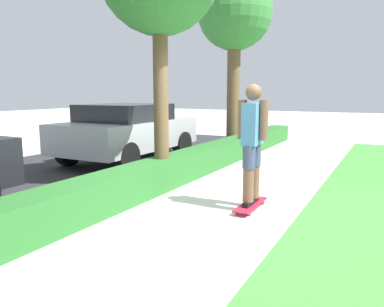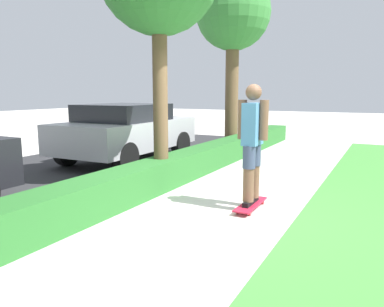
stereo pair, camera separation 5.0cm
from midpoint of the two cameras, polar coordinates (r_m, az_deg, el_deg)
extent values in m
plane|color=beige|center=(5.56, 4.62, -8.90)|extent=(60.00, 60.00, 0.00)
cube|color=#2D2D30|center=(8.12, -23.84, -3.82)|extent=(17.81, 5.00, 0.01)
cube|color=#2D702D|center=(6.26, -8.97, -4.39)|extent=(17.81, 0.60, 0.53)
cube|color=red|center=(5.74, 8.68, -7.64)|extent=(0.91, 0.24, 0.02)
cylinder|color=red|center=(6.01, 10.47, -7.32)|extent=(0.06, 0.04, 0.06)
cylinder|color=red|center=(6.07, 8.84, -7.13)|extent=(0.06, 0.04, 0.06)
cylinder|color=red|center=(5.45, 8.49, -9.03)|extent=(0.06, 0.04, 0.06)
cylinder|color=red|center=(5.51, 6.70, -8.79)|extent=(0.06, 0.04, 0.06)
cube|color=black|center=(5.62, 8.27, -7.54)|extent=(0.26, 0.09, 0.07)
cylinder|color=brown|center=(5.51, 8.38, -3.08)|extent=(0.16, 0.16, 0.82)
cylinder|color=#3D4766|center=(5.46, 8.44, -0.55)|extent=(0.19, 0.19, 0.33)
cube|color=black|center=(5.85, 9.10, -6.89)|extent=(0.26, 0.09, 0.07)
cylinder|color=brown|center=(5.74, 9.21, -2.60)|extent=(0.16, 0.16, 0.82)
cylinder|color=#3D4766|center=(5.69, 9.28, -0.16)|extent=(0.19, 0.19, 0.33)
cube|color=#4C84B7|center=(5.52, 8.99, 4.47)|extent=(0.39, 0.22, 0.61)
cylinder|color=brown|center=(5.46, 10.64, 5.01)|extent=(0.13, 0.13, 0.57)
cylinder|color=brown|center=(5.57, 7.40, 5.17)|extent=(0.13, 0.13, 0.57)
sphere|color=brown|center=(5.50, 9.11, 9.22)|extent=(0.23, 0.23, 0.23)
cylinder|color=brown|center=(6.84, -5.06, 8.08)|extent=(0.27, 0.27, 3.19)
cylinder|color=brown|center=(11.07, 5.93, 9.02)|extent=(0.38, 0.38, 3.38)
sphere|color=#387F38|center=(11.29, 6.14, 20.62)|extent=(2.11, 2.11, 2.11)
cube|color=#B7B7BC|center=(9.68, -10.00, 2.94)|extent=(3.94, 1.99, 0.69)
cube|color=black|center=(9.54, -10.52, 6.17)|extent=(2.06, 1.73, 0.41)
cylinder|color=black|center=(10.23, -1.87, 1.46)|extent=(0.68, 0.23, 0.68)
cylinder|color=black|center=(11.21, -9.74, 2.01)|extent=(0.68, 0.23, 0.68)
cylinder|color=black|center=(8.24, -10.21, -0.60)|extent=(0.68, 0.23, 0.68)
cylinder|color=black|center=(9.42, -18.71, 0.28)|extent=(0.68, 0.23, 0.68)
camera|label=1|loc=(0.03, 89.75, 0.04)|focal=35.00mm
camera|label=2|loc=(0.03, -90.25, -0.04)|focal=35.00mm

